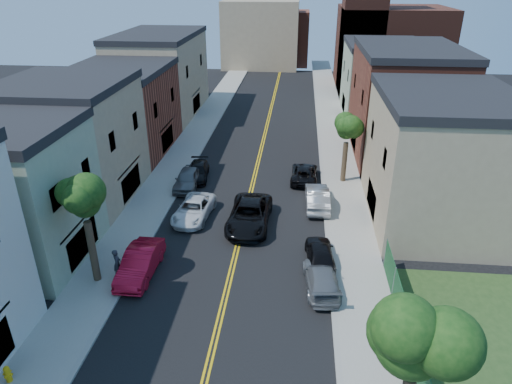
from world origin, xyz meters
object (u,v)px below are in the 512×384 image
(grey_car_left, at_px, (188,179))
(dark_car_right_far, at_px, (304,173))
(red_sedan, at_px, (140,263))
(pedestrian_left, at_px, (117,263))
(pedestrian_right, at_px, (404,353))
(fire_hydrant, at_px, (8,374))
(white_pickup, at_px, (194,209))
(silver_car_right, at_px, (317,197))
(black_suv_lane, at_px, (249,215))
(black_car_left, at_px, (198,172))
(black_car_right, at_px, (320,253))
(grey_car_right, at_px, (321,278))

(grey_car_left, relative_size, dark_car_right_far, 0.97)
(red_sedan, bearing_deg, dark_car_right_far, 57.32)
(red_sedan, bearing_deg, grey_car_left, 90.76)
(red_sedan, distance_m, grey_car_left, 12.66)
(pedestrian_left, xyz_separation_m, pedestrian_right, (15.80, -5.59, -0.05))
(grey_car_left, relative_size, fire_hydrant, 5.49)
(white_pickup, relative_size, pedestrian_left, 2.74)
(silver_car_right, relative_size, black_suv_lane, 0.79)
(black_car_left, height_order, silver_car_right, silver_car_right)
(black_car_left, height_order, black_suv_lane, black_suv_lane)
(dark_car_right_far, distance_m, fire_hydrant, 27.24)
(red_sedan, xyz_separation_m, black_car_left, (0.45, 14.60, -0.17))
(black_car_right, relative_size, pedestrian_left, 2.30)
(grey_car_left, height_order, black_car_right, grey_car_left)
(black_suv_lane, bearing_deg, silver_car_right, 36.46)
(pedestrian_right, bearing_deg, silver_car_right, -79.89)
(pedestrian_left, bearing_deg, black_suv_lane, -62.40)
(grey_car_left, height_order, fire_hydrant, grey_car_left)
(black_suv_lane, bearing_deg, dark_car_right_far, 66.64)
(grey_car_left, xyz_separation_m, black_car_right, (11.00, -10.42, -0.07))
(black_car_left, height_order, grey_car_right, grey_car_right)
(fire_hydrant, bearing_deg, silver_car_right, 52.69)
(black_car_right, height_order, fire_hydrant, black_car_right)
(white_pickup, height_order, dark_car_right_far, white_pickup)
(grey_car_right, height_order, fire_hydrant, grey_car_right)
(black_car_left, distance_m, fire_hydrant, 23.57)
(silver_car_right, bearing_deg, black_car_right, 88.09)
(grey_car_left, xyz_separation_m, silver_car_right, (11.00, -2.59, 0.02))
(dark_car_right_far, bearing_deg, white_pickup, 45.08)
(red_sedan, relative_size, fire_hydrant, 5.82)
(white_pickup, bearing_deg, red_sedan, -97.75)
(dark_car_right_far, bearing_deg, silver_car_right, 103.40)
(grey_car_right, height_order, silver_car_right, silver_car_right)
(black_car_right, bearing_deg, dark_car_right_far, -89.13)
(black_car_right, bearing_deg, black_suv_lane, -44.71)
(red_sedan, distance_m, grey_car_right, 11.01)
(dark_car_right_far, bearing_deg, grey_car_left, 15.80)
(red_sedan, height_order, black_suv_lane, black_suv_lane)
(grey_car_right, bearing_deg, grey_car_left, -55.03)
(grey_car_right, relative_size, black_suv_lane, 0.75)
(red_sedan, distance_m, pedestrian_left, 1.35)
(black_car_right, relative_size, fire_hydrant, 5.00)
(dark_car_right_far, bearing_deg, pedestrian_left, 56.49)
(white_pickup, xyz_separation_m, dark_car_right_far, (8.28, 7.74, -0.04))
(white_pickup, height_order, black_car_left, white_pickup)
(red_sedan, relative_size, grey_car_left, 1.06)
(black_suv_lane, height_order, pedestrian_right, pedestrian_right)
(silver_car_right, distance_m, pedestrian_right, 16.61)
(black_car_left, height_order, dark_car_right_far, dark_car_right_far)
(grey_car_right, relative_size, pedestrian_left, 2.53)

